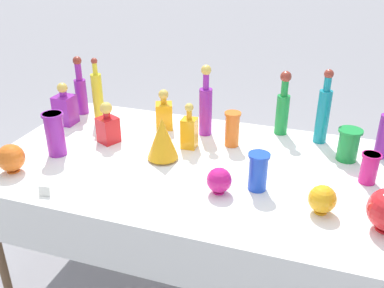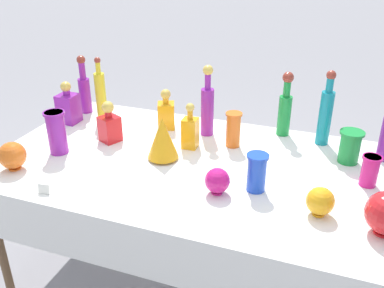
{
  "view_description": "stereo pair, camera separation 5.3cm",
  "coord_description": "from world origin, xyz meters",
  "px_view_note": "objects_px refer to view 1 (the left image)",
  "views": [
    {
      "loc": [
        0.59,
        -1.76,
        1.79
      ],
      "look_at": [
        0.0,
        0.0,
        0.86
      ],
      "focal_mm": 40.0,
      "sensor_mm": 36.0,
      "label": 1
    },
    {
      "loc": [
        0.64,
        -1.75,
        1.79
      ],
      "look_at": [
        0.0,
        0.0,
        0.86
      ],
      "focal_mm": 40.0,
      "sensor_mm": 36.0,
      "label": 2
    }
  ],
  "objects_px": {
    "round_bowl_3": "(11,158)",
    "round_bowl_1": "(219,180)",
    "tall_bottle_5": "(81,90)",
    "round_bowl_2": "(322,199)",
    "square_decanter_2": "(189,130)",
    "slender_vase_0": "(258,170)",
    "tall_bottle_1": "(206,106)",
    "slender_vase_3": "(232,128)",
    "square_decanter_0": "(108,126)",
    "square_decanter_1": "(65,107)",
    "tall_bottle_0": "(283,107)",
    "slender_vase_4": "(349,144)",
    "cardboard_box_behind_right": "(259,167)",
    "tall_bottle_3": "(323,112)",
    "slender_vase_2": "(369,167)",
    "tall_bottle_4": "(98,95)",
    "square_decanter_3": "(164,113)",
    "slender_vase_1": "(55,133)",
    "cardboard_box_behind_left": "(215,169)",
    "fluted_vase_0": "(162,138)"
  },
  "relations": [
    {
      "from": "square_decanter_3",
      "to": "slender_vase_1",
      "type": "relative_size",
      "value": 1.04
    },
    {
      "from": "tall_bottle_0",
      "to": "round_bowl_2",
      "type": "xyz_separation_m",
      "value": [
        0.26,
        -0.72,
        -0.1
      ]
    },
    {
      "from": "tall_bottle_4",
      "to": "slender_vase_0",
      "type": "distance_m",
      "value": 1.15
    },
    {
      "from": "tall_bottle_5",
      "to": "slender_vase_4",
      "type": "relative_size",
      "value": 2.2
    },
    {
      "from": "tall_bottle_1",
      "to": "round_bowl_3",
      "type": "relative_size",
      "value": 2.87
    },
    {
      "from": "slender_vase_3",
      "to": "round_bowl_2",
      "type": "bearing_deg",
      "value": -44.53
    },
    {
      "from": "square_decanter_2",
      "to": "slender_vase_0",
      "type": "bearing_deg",
      "value": -35.15
    },
    {
      "from": "square_decanter_2",
      "to": "slender_vase_0",
      "type": "xyz_separation_m",
      "value": [
        0.42,
        -0.29,
        -0.0
      ]
    },
    {
      "from": "round_bowl_3",
      "to": "cardboard_box_behind_left",
      "type": "xyz_separation_m",
      "value": [
        0.65,
        1.3,
        -0.64
      ]
    },
    {
      "from": "tall_bottle_0",
      "to": "slender_vase_3",
      "type": "distance_m",
      "value": 0.33
    },
    {
      "from": "tall_bottle_4",
      "to": "cardboard_box_behind_right",
      "type": "xyz_separation_m",
      "value": [
        0.86,
        0.84,
        -0.79
      ]
    },
    {
      "from": "tall_bottle_4",
      "to": "cardboard_box_behind_left",
      "type": "bearing_deg",
      "value": 47.53
    },
    {
      "from": "slender_vase_2",
      "to": "round_bowl_3",
      "type": "bearing_deg",
      "value": -164.93
    },
    {
      "from": "square_decanter_1",
      "to": "round_bowl_3",
      "type": "xyz_separation_m",
      "value": [
        0.08,
        -0.57,
        -0.03
      ]
    },
    {
      "from": "tall_bottle_3",
      "to": "slender_vase_2",
      "type": "relative_size",
      "value": 2.81
    },
    {
      "from": "slender_vase_1",
      "to": "fluted_vase_0",
      "type": "height_order",
      "value": "slender_vase_1"
    },
    {
      "from": "tall_bottle_5",
      "to": "square_decanter_0",
      "type": "bearing_deg",
      "value": -41.81
    },
    {
      "from": "tall_bottle_3",
      "to": "slender_vase_0",
      "type": "distance_m",
      "value": 0.63
    },
    {
      "from": "slender_vase_2",
      "to": "round_bowl_2",
      "type": "relative_size",
      "value": 1.19
    },
    {
      "from": "tall_bottle_4",
      "to": "slender_vase_2",
      "type": "xyz_separation_m",
      "value": [
        1.51,
        -0.25,
        -0.08
      ]
    },
    {
      "from": "slender_vase_3",
      "to": "round_bowl_3",
      "type": "relative_size",
      "value": 1.36
    },
    {
      "from": "square_decanter_2",
      "to": "cardboard_box_behind_right",
      "type": "height_order",
      "value": "square_decanter_2"
    },
    {
      "from": "round_bowl_2",
      "to": "cardboard_box_behind_right",
      "type": "bearing_deg",
      "value": 108.47
    },
    {
      "from": "square_decanter_1",
      "to": "cardboard_box_behind_right",
      "type": "relative_size",
      "value": 0.46
    },
    {
      "from": "tall_bottle_5",
      "to": "cardboard_box_behind_right",
      "type": "height_order",
      "value": "tall_bottle_5"
    },
    {
      "from": "tall_bottle_1",
      "to": "round_bowl_3",
      "type": "height_order",
      "value": "tall_bottle_1"
    },
    {
      "from": "round_bowl_1",
      "to": "slender_vase_3",
      "type": "bearing_deg",
      "value": 96.99
    },
    {
      "from": "tall_bottle_1",
      "to": "square_decanter_3",
      "type": "distance_m",
      "value": 0.26
    },
    {
      "from": "square_decanter_0",
      "to": "square_decanter_1",
      "type": "relative_size",
      "value": 0.9
    },
    {
      "from": "tall_bottle_1",
      "to": "square_decanter_1",
      "type": "relative_size",
      "value": 1.58
    },
    {
      "from": "tall_bottle_5",
      "to": "round_bowl_2",
      "type": "relative_size",
      "value": 2.98
    },
    {
      "from": "tall_bottle_0",
      "to": "slender_vase_4",
      "type": "distance_m",
      "value": 0.42
    },
    {
      "from": "square_decanter_3",
      "to": "tall_bottle_0",
      "type": "bearing_deg",
      "value": 12.44
    },
    {
      "from": "square_decanter_2",
      "to": "square_decanter_0",
      "type": "bearing_deg",
      "value": -170.0
    },
    {
      "from": "cardboard_box_behind_left",
      "to": "cardboard_box_behind_right",
      "type": "height_order",
      "value": "cardboard_box_behind_left"
    },
    {
      "from": "square_decanter_0",
      "to": "square_decanter_1",
      "type": "distance_m",
      "value": 0.38
    },
    {
      "from": "tall_bottle_4",
      "to": "fluted_vase_0",
      "type": "height_order",
      "value": "tall_bottle_4"
    },
    {
      "from": "tall_bottle_4",
      "to": "round_bowl_2",
      "type": "xyz_separation_m",
      "value": [
        1.33,
        -0.56,
        -0.1
      ]
    },
    {
      "from": "tall_bottle_0",
      "to": "fluted_vase_0",
      "type": "bearing_deg",
      "value": -135.94
    },
    {
      "from": "round_bowl_2",
      "to": "tall_bottle_1",
      "type": "bearing_deg",
      "value": 139.15
    },
    {
      "from": "tall_bottle_5",
      "to": "fluted_vase_0",
      "type": "relative_size",
      "value": 1.62
    },
    {
      "from": "tall_bottle_1",
      "to": "slender_vase_3",
      "type": "xyz_separation_m",
      "value": [
        0.18,
        -0.09,
        -0.07
      ]
    },
    {
      "from": "slender_vase_0",
      "to": "slender_vase_1",
      "type": "height_order",
      "value": "slender_vase_1"
    },
    {
      "from": "round_bowl_3",
      "to": "tall_bottle_4",
      "type": "bearing_deg",
      "value": 83.01
    },
    {
      "from": "square_decanter_1",
      "to": "slender_vase_4",
      "type": "bearing_deg",
      "value": 1.88
    },
    {
      "from": "square_decanter_0",
      "to": "tall_bottle_0",
      "type": "bearing_deg",
      "value": 25.08
    },
    {
      "from": "slender_vase_3",
      "to": "slender_vase_1",
      "type": "bearing_deg",
      "value": -155.07
    },
    {
      "from": "tall_bottle_4",
      "to": "tall_bottle_5",
      "type": "xyz_separation_m",
      "value": [
        -0.16,
        0.07,
        -0.01
      ]
    },
    {
      "from": "square_decanter_2",
      "to": "round_bowl_3",
      "type": "relative_size",
      "value": 1.78
    },
    {
      "from": "round_bowl_3",
      "to": "round_bowl_1",
      "type": "bearing_deg",
      "value": 7.67
    }
  ]
}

